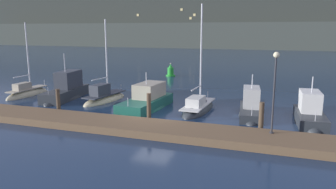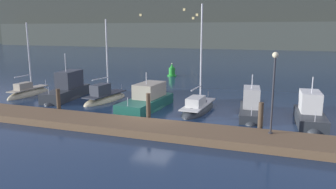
{
  "view_description": "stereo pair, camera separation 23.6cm",
  "coord_description": "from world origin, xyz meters",
  "views": [
    {
      "loc": [
        7.84,
        -19.64,
        5.97
      ],
      "look_at": [
        0.0,
        3.0,
        1.2
      ],
      "focal_mm": 35.0,
      "sensor_mm": 36.0,
      "label": 1
    },
    {
      "loc": [
        8.06,
        -19.57,
        5.97
      ],
      "look_at": [
        0.0,
        3.0,
        1.2
      ],
      "focal_mm": 35.0,
      "sensor_mm": 36.0,
      "label": 2
    }
  ],
  "objects": [
    {
      "name": "mooring_pile_3",
      "position": [
        6.96,
        -0.75,
        0.95
      ],
      "size": [
        0.28,
        0.28,
        1.91
      ],
      "primitive_type": "cylinder",
      "color": "#4C3D2D",
      "rests_on": "ground"
    },
    {
      "name": "sailboat_berth_5",
      "position": [
        2.16,
        3.67,
        0.12
      ],
      "size": [
        1.93,
        5.89,
        8.43
      ],
      "color": "#2D3338",
      "rests_on": "ground"
    },
    {
      "name": "hillside_backdrop",
      "position": [
        -3.49,
        95.41,
        9.0
      ],
      "size": [
        240.0,
        23.0,
        19.54
      ],
      "color": "#333833",
      "rests_on": "ground"
    },
    {
      "name": "mooring_pile_1",
      "position": [
        -6.96,
        -0.75,
        0.92
      ],
      "size": [
        0.28,
        0.28,
        1.84
      ],
      "primitive_type": "cylinder",
      "color": "#4C3D2D",
      "rests_on": "ground"
    },
    {
      "name": "motorboat_berth_7",
      "position": [
        9.83,
        2.89,
        0.31
      ],
      "size": [
        2.08,
        5.2,
        3.71
      ],
      "color": "#2D3338",
      "rests_on": "ground"
    },
    {
      "name": "mooring_pile_2",
      "position": [
        0.0,
        -0.75,
        0.99
      ],
      "size": [
        0.28,
        0.28,
        1.99
      ],
      "primitive_type": "cylinder",
      "color": "#4C3D2D",
      "rests_on": "ground"
    },
    {
      "name": "channel_buoy",
      "position": [
        -5.69,
        20.44,
        0.62
      ],
      "size": [
        1.2,
        1.2,
        1.72
      ],
      "color": "green",
      "rests_on": "ground"
    },
    {
      "name": "sailboat_berth_1",
      "position": [
        -14.03,
        3.99,
        0.13
      ],
      "size": [
        1.25,
        5.04,
        7.25
      ],
      "color": "beige",
      "rests_on": "ground"
    },
    {
      "name": "dock",
      "position": [
        0.0,
        -2.4,
        0.23
      ],
      "size": [
        34.05,
        2.8,
        0.45
      ],
      "primitive_type": "cube",
      "color": "brown",
      "rests_on": "ground"
    },
    {
      "name": "motorboat_berth_6",
      "position": [
        6.04,
        3.38,
        0.34
      ],
      "size": [
        2.18,
        5.3,
        3.47
      ],
      "color": "#2D3338",
      "rests_on": "ground"
    },
    {
      "name": "motorboat_berth_4",
      "position": [
        -1.75,
        2.99,
        0.36
      ],
      "size": [
        2.75,
        6.62,
        3.27
      ],
      "color": "#195647",
      "rests_on": "ground"
    },
    {
      "name": "dock_lamppost",
      "position": [
        7.58,
        -1.75,
        3.35
      ],
      "size": [
        0.32,
        0.32,
        4.39
      ],
      "color": "#2D2D33",
      "rests_on": "dock"
    },
    {
      "name": "sailboat_berth_3",
      "position": [
        -6.17,
        4.28,
        0.19
      ],
      "size": [
        2.21,
        5.45,
        7.37
      ],
      "color": "beige",
      "rests_on": "ground"
    },
    {
      "name": "motorboat_berth_2",
      "position": [
        -9.85,
        4.11,
        0.45
      ],
      "size": [
        2.62,
        6.49,
        4.53
      ],
      "color": "#2D3338",
      "rests_on": "ground"
    },
    {
      "name": "ground_plane",
      "position": [
        0.0,
        0.0,
        0.0
      ],
      "size": [
        400.0,
        400.0,
        0.0
      ],
      "primitive_type": "plane",
      "color": "#192D4C"
    }
  ]
}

